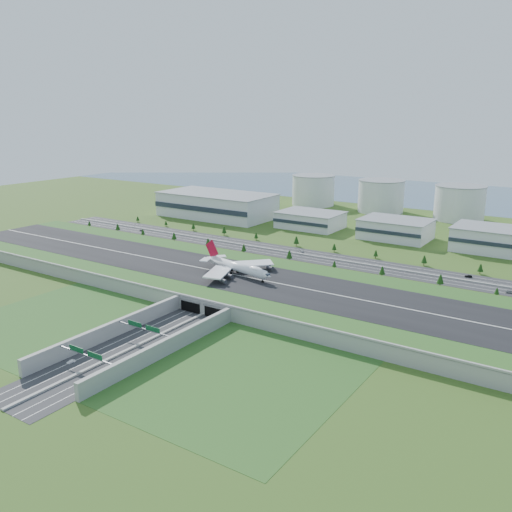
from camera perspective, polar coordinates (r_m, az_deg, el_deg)
The scene contains 24 objects.
ground at distance 341.64m, azimuth -0.34°, elevation -3.68°, with size 1200.00×1200.00×0.00m, color #3D571B.
airfield_deck at distance 340.27m, azimuth -0.35°, elevation -3.02°, with size 520.00×100.00×9.20m.
underpass_road at distance 269.08m, azimuth -12.34°, elevation -8.56°, with size 38.80×120.40×8.00m.
sign_gantry_near at distance 270.51m, azimuth -11.72°, elevation -7.58°, with size 38.70×0.70×9.80m.
sign_gantry_far at distance 249.47m, azimuth -17.48°, elevation -9.98°, with size 38.70×0.70×9.80m.
north_expressway at distance 420.48m, azimuth 6.88°, elevation -0.19°, with size 560.00×36.00×0.12m, color #28282B.
tree_row at distance 408.31m, azimuth 9.61°, elevation -0.07°, with size 504.66×48.70×8.42m.
hangar_west at distance 581.40m, azimuth -4.14°, elevation 5.36°, with size 120.00×60.00×25.00m, color #BCBCC1.
hangar_mid_a at distance 527.85m, azimuth 5.75°, elevation 3.78°, with size 58.00×42.00×15.00m, color #BCBCC1.
hangar_mid_b at distance 494.77m, azimuth 14.49°, elevation 2.74°, with size 58.00×42.00×17.00m, color #BCBCC1.
hangar_mid_c at distance 475.56m, azimuth 23.61°, elevation 1.60°, with size 58.00×42.00×19.00m, color #BCBCC1.
fuel_tank_a at distance 658.51m, azimuth 6.05°, elevation 6.88°, with size 50.00×50.00×35.00m, color silver.
fuel_tank_b at distance 624.35m, azimuth 13.01°, elevation 6.14°, with size 50.00×50.00×35.00m, color silver.
fuel_tank_c at distance 600.37m, azimuth 20.63°, elevation 5.23°, with size 50.00×50.00×35.00m, color silver.
bay_water at distance 777.94m, azimuth 19.86°, elevation 6.02°, with size 1200.00×260.00×0.06m, color #3E5B76.
boeing_747 at distance 345.60m, azimuth -2.00°, elevation -1.14°, with size 60.56×56.65×18.97m.
car_0 at distance 288.66m, azimuth -11.48°, elevation -7.41°, with size 1.63×4.05×1.38m, color #A8A8AD.
car_1 at distance 260.84m, azimuth -18.89°, elevation -10.47°, with size 1.40×4.01×1.32m, color white.
car_2 at distance 285.25m, azimuth -6.46°, elevation -7.46°, with size 2.49×5.40×1.50m, color #0E0D41.
car_3 at distance 242.87m, azimuth -15.97°, elevation -12.16°, with size 2.14×5.27×1.53m, color #A21B0F.
car_4 at distance 521.64m, azimuth -11.96°, elevation 2.65°, with size 1.57×3.91×1.33m, color #525357.
car_5 at distance 395.76m, azimuth 21.45°, elevation -1.98°, with size 1.70×4.89×1.61m, color black.
car_6 at distance 371.90m, azimuth 25.24°, elevation -3.44°, with size 2.82×6.12×1.70m, color #9C9DA1.
car_7 at distance 436.50m, azimuth 4.72°, elevation 0.55°, with size 2.24×5.51×1.60m, color silver.
Camera 1 is at (180.27, -268.84, 109.30)m, focal length 38.00 mm.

